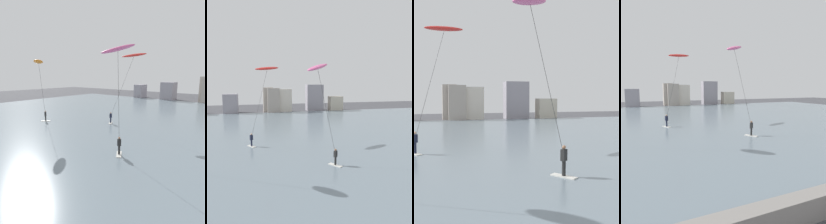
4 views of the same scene
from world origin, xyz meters
The scene contains 4 objects.
water_bay centered at (0.00, 30.03, 0.05)m, with size 84.00×52.00×0.10m, color slate.
far_shore_buildings centered at (-0.91, 57.53, 2.97)m, with size 40.85×4.34×7.37m.
kitesurfer_pink centered at (-1.22, 16.86, 8.56)m, with size 3.48×3.59×9.85m.
kitesurfer_red centered at (-5.65, 26.16, 9.01)m, with size 4.58×4.21×10.06m.
Camera 4 is at (-10.59, -1.96, 5.16)m, focal length 31.08 mm.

